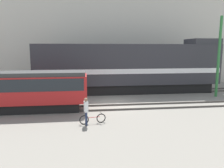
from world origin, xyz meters
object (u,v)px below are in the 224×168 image
freight_locomotive (130,68)px  person (86,109)px  streetcar (17,89)px  bicycle (93,119)px  utility_pole_left (219,57)px

freight_locomotive → person: bearing=-115.8°
person → streetcar: bearing=143.8°
streetcar → person: size_ratio=6.00×
freight_locomotive → person: 11.04m
freight_locomotive → bicycle: (-4.34, -9.60, -2.40)m
freight_locomotive → bicycle: size_ratio=11.58×
freight_locomotive → utility_pole_left: bearing=-20.4°
streetcar → bicycle: size_ratio=6.20×
freight_locomotive → utility_pole_left: (8.18, -3.05, 1.19)m
bicycle → utility_pole_left: size_ratio=0.22×
bicycle → person: size_ratio=0.97×
bicycle → utility_pole_left: bearing=27.6°
freight_locomotive → bicycle: 10.80m
streetcar → person: 6.37m
streetcar → bicycle: 6.69m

